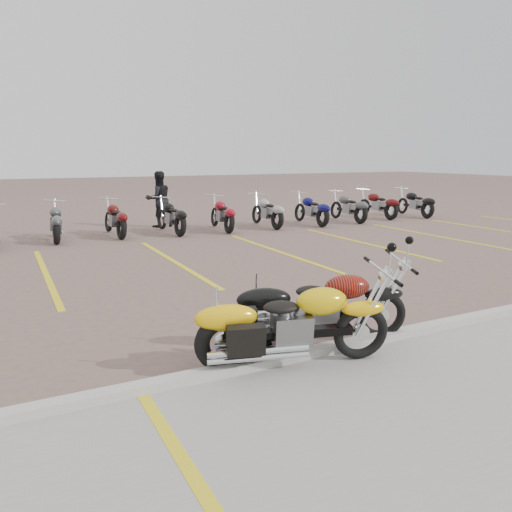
# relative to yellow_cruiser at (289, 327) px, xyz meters

# --- Properties ---
(ground) EXTENTS (100.00, 100.00, 0.00)m
(ground) POSITION_rel_yellow_cruiser_xyz_m (0.62, 2.08, -0.46)
(ground) COLOR #755E53
(ground) RESTS_ON ground
(curb) EXTENTS (60.00, 0.18, 0.12)m
(curb) POSITION_rel_yellow_cruiser_xyz_m (0.62, 0.08, -0.40)
(curb) COLOR #ADAAA3
(curb) RESTS_ON ground
(parking_stripes) EXTENTS (38.00, 5.50, 0.01)m
(parking_stripes) POSITION_rel_yellow_cruiser_xyz_m (0.62, 6.08, -0.46)
(parking_stripes) COLOR gold
(parking_stripes) RESTS_ON ground
(yellow_cruiser) EXTENTS (2.22, 0.73, 0.93)m
(yellow_cruiser) POSITION_rel_yellow_cruiser_xyz_m (0.00, 0.00, 0.00)
(yellow_cruiser) COLOR black
(yellow_cruiser) RESTS_ON ground
(flame_cruiser) EXTENTS (2.14, 0.84, 0.91)m
(flame_cruiser) POSITION_rel_yellow_cruiser_xyz_m (0.69, 0.44, -0.01)
(flame_cruiser) COLOR black
(flame_cruiser) RESTS_ON ground
(person_b) EXTENTS (0.95, 0.77, 1.85)m
(person_b) POSITION_rel_yellow_cruiser_xyz_m (1.94, 11.71, 0.46)
(person_b) COLOR black
(person_b) RESTS_ON ground
(bg_bike_row) EXTENTS (20.51, 2.02, 1.10)m
(bg_bike_row) POSITION_rel_yellow_cruiser_xyz_m (1.83, 10.17, 0.09)
(bg_bike_row) COLOR black
(bg_bike_row) RESTS_ON ground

